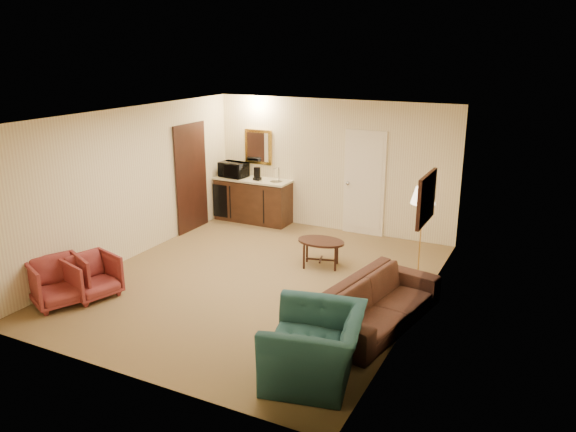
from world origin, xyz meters
name	(u,v)px	position (x,y,z in m)	size (l,w,h in m)	color
ground	(258,280)	(0.00, 0.00, 0.00)	(6.00, 6.00, 0.00)	olive
room_walls	(275,165)	(-0.10, 0.77, 1.72)	(5.02, 6.01, 2.61)	beige
wetbar_cabinet	(253,200)	(-1.65, 2.72, 0.46)	(1.64, 0.58, 0.92)	#3E2213
sofa	(379,295)	(2.15, -0.56, 0.42)	(2.17, 0.63, 0.85)	black
teal_armchair	(315,336)	(1.90, -2.08, 0.52)	(1.18, 0.77, 1.03)	#1C4546
rose_chair_near	(58,280)	(-2.15, -2.00, 0.37)	(0.72, 0.67, 0.74)	brown
rose_chair_far	(92,274)	(-1.90, -1.60, 0.35)	(0.67, 0.63, 0.69)	brown
coffee_table	(321,253)	(0.65, 1.00, 0.23)	(0.80, 0.54, 0.46)	black
floor_lamp	(421,231)	(2.20, 1.40, 0.73)	(0.39, 0.39, 1.47)	#AE813A
waste_bin	(278,220)	(-1.00, 2.59, 0.14)	(0.22, 0.22, 0.28)	black
microwave	(233,168)	(-2.10, 2.69, 1.11)	(0.57, 0.31, 0.39)	black
coffee_maker	(257,174)	(-1.51, 2.66, 1.05)	(0.14, 0.14, 0.27)	black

